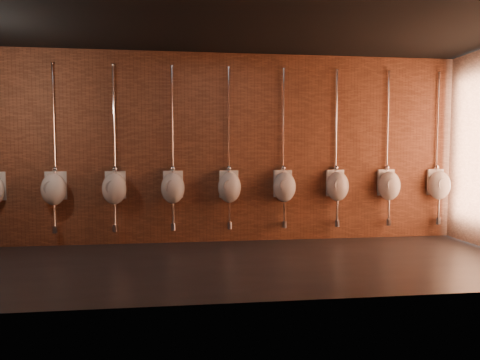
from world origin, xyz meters
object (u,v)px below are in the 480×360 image
object	(u,v)px
urinal_1	(54,188)
urinal_3	(173,187)
urinal_2	(114,188)
urinal_5	(284,186)
urinal_6	(337,185)
urinal_8	(439,184)
urinal_4	(229,187)
urinal_7	(389,185)

from	to	relation	value
urinal_1	urinal_3	size ratio (longest dim) A/B	1.00
urinal_2	urinal_5	bearing A→B (deg)	0.00
urinal_2	urinal_6	xyz separation A→B (m)	(3.77, 0.00, 0.00)
urinal_1	urinal_3	world-z (taller)	same
urinal_5	urinal_6	distance (m)	0.94
urinal_8	urinal_4	bearing A→B (deg)	180.00
urinal_3	urinal_2	bearing A→B (deg)	180.00
urinal_7	urinal_5	bearing A→B (deg)	180.00
urinal_1	urinal_2	size ratio (longest dim) A/B	1.00
urinal_3	urinal_7	bearing A→B (deg)	0.00
urinal_1	urinal_8	world-z (taller)	same
urinal_1	urinal_7	size ratio (longest dim) A/B	1.00
urinal_7	urinal_8	distance (m)	0.94
urinal_7	urinal_8	world-z (taller)	same
urinal_1	urinal_7	distance (m)	5.65
urinal_1	urinal_6	bearing A→B (deg)	0.00
urinal_2	urinal_5	size ratio (longest dim) A/B	1.00
urinal_1	urinal_6	distance (m)	4.71
urinal_1	urinal_8	xyz separation A→B (m)	(6.60, 0.00, 0.00)
urinal_2	urinal_4	bearing A→B (deg)	0.00
urinal_4	urinal_2	bearing A→B (deg)	180.00
urinal_3	urinal_6	world-z (taller)	same
urinal_5	urinal_7	bearing A→B (deg)	0.00
urinal_2	urinal_7	world-z (taller)	same
urinal_8	urinal_5	bearing A→B (deg)	180.00
urinal_1	urinal_2	distance (m)	0.94
urinal_3	urinal_6	distance (m)	2.83
urinal_2	urinal_8	distance (m)	5.65
urinal_6	urinal_5	bearing A→B (deg)	180.00
urinal_4	urinal_8	world-z (taller)	same
urinal_1	urinal_5	world-z (taller)	same
urinal_4	urinal_5	bearing A→B (deg)	0.00
urinal_8	urinal_7	bearing A→B (deg)	180.00
urinal_7	urinal_8	size ratio (longest dim) A/B	1.00
urinal_3	urinal_1	bearing A→B (deg)	180.00
urinal_2	urinal_6	world-z (taller)	same
urinal_1	urinal_2	world-z (taller)	same
urinal_2	urinal_5	distance (m)	2.83
urinal_5	urinal_6	bearing A→B (deg)	0.00
urinal_4	urinal_1	bearing A→B (deg)	180.00
urinal_2	urinal_8	size ratio (longest dim) A/B	1.00
urinal_2	urinal_7	bearing A→B (deg)	0.00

